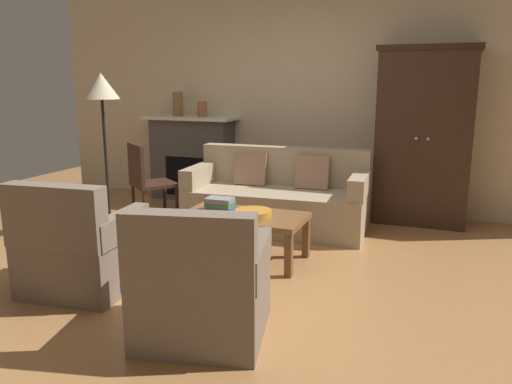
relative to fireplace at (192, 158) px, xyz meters
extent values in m
plane|color=#B27A47|center=(1.55, -2.30, -0.57)|extent=(9.60, 9.60, 0.00)
cube|color=beige|center=(1.55, 0.25, 0.83)|extent=(7.20, 0.10, 2.80)
cube|color=#4C4947|center=(0.00, 0.00, -0.03)|extent=(1.10, 0.36, 1.08)
cube|color=black|center=(0.00, -0.18, -0.23)|extent=(0.60, 0.01, 0.52)
cube|color=white|center=(0.00, -0.02, 0.53)|extent=(1.26, 0.48, 0.04)
cube|color=#382319|center=(2.95, -0.08, 0.38)|extent=(1.00, 0.52, 1.89)
cube|color=#2F1E15|center=(2.95, -0.08, 1.35)|extent=(1.06, 0.55, 0.06)
sphere|color=#ADAFB5|center=(2.89, -0.35, 0.42)|extent=(0.04, 0.04, 0.04)
sphere|color=#ADAFB5|center=(3.01, -0.35, 0.42)|extent=(0.04, 0.04, 0.04)
cube|color=tan|center=(1.53, -0.95, -0.35)|extent=(1.95, 0.96, 0.44)
cube|color=tan|center=(1.51, -0.61, 0.08)|extent=(1.91, 0.30, 0.42)
cube|color=tan|center=(0.65, -1.01, -0.02)|extent=(0.21, 0.81, 0.22)
cube|color=tan|center=(2.41, -0.90, -0.02)|extent=(0.21, 0.81, 0.22)
cube|color=#9E755B|center=(1.17, -0.77, 0.04)|extent=(0.37, 0.21, 0.37)
cube|color=#9E755B|center=(1.87, -0.73, 0.04)|extent=(0.37, 0.21, 0.37)
cube|color=brown|center=(1.57, -1.95, -0.17)|extent=(1.10, 0.60, 0.05)
cube|color=brown|center=(1.06, -2.21, -0.38)|extent=(0.06, 0.06, 0.37)
cube|color=brown|center=(2.08, -2.21, -0.38)|extent=(0.06, 0.06, 0.37)
cube|color=brown|center=(1.06, -1.69, -0.38)|extent=(0.06, 0.06, 0.37)
cube|color=brown|center=(2.08, -1.69, -0.38)|extent=(0.06, 0.06, 0.37)
cylinder|color=orange|center=(1.68, -1.99, -0.12)|extent=(0.33, 0.33, 0.06)
cube|color=#38569E|center=(1.32, -1.90, -0.13)|extent=(0.25, 0.19, 0.04)
cube|color=#427A4C|center=(1.32, -1.90, -0.09)|extent=(0.24, 0.17, 0.04)
cube|color=gray|center=(1.31, -1.91, -0.05)|extent=(0.25, 0.18, 0.04)
cylinder|color=olive|center=(-0.18, -0.02, 0.71)|extent=(0.13, 0.13, 0.32)
cylinder|color=#A86042|center=(0.18, -0.02, 0.65)|extent=(0.12, 0.12, 0.20)
cube|color=#756656|center=(0.66, -2.98, -0.36)|extent=(0.84, 0.84, 0.42)
cube|color=#756656|center=(0.69, -3.29, 0.08)|extent=(0.77, 0.24, 0.46)
cube|color=#756656|center=(0.99, -2.95, -0.05)|extent=(0.19, 0.71, 0.20)
cube|color=#756656|center=(0.33, -3.02, -0.05)|extent=(0.19, 0.71, 0.20)
cube|color=#756656|center=(1.86, -3.31, -0.36)|extent=(0.91, 0.91, 0.42)
cube|color=#756656|center=(1.93, -3.61, 0.08)|extent=(0.78, 0.33, 0.46)
cube|color=#756656|center=(2.18, -3.23, -0.05)|extent=(0.28, 0.71, 0.20)
cube|color=#756656|center=(1.54, -3.39, -0.05)|extent=(0.28, 0.71, 0.20)
cube|color=#382319|center=(0.12, -1.13, -0.14)|extent=(0.62, 0.62, 0.04)
cylinder|color=#382319|center=(0.39, -1.10, -0.36)|extent=(0.04, 0.04, 0.41)
cylinder|color=#382319|center=(0.08, -0.87, -0.36)|extent=(0.04, 0.04, 0.41)
cylinder|color=#382319|center=(0.16, -1.40, -0.36)|extent=(0.04, 0.04, 0.41)
cylinder|color=#382319|center=(-0.14, -1.17, -0.36)|extent=(0.04, 0.04, 0.41)
cube|color=#382319|center=(0.00, -1.29, 0.11)|extent=(0.38, 0.30, 0.45)
cylinder|color=black|center=(-0.08, -1.70, -0.56)|extent=(0.26, 0.26, 0.02)
cylinder|color=black|center=(-0.08, -1.70, 0.14)|extent=(0.03, 0.03, 1.42)
cone|color=beige|center=(-0.08, -1.70, 0.96)|extent=(0.36, 0.36, 0.26)
camera|label=1|loc=(3.25, -5.96, 1.02)|focal=35.49mm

